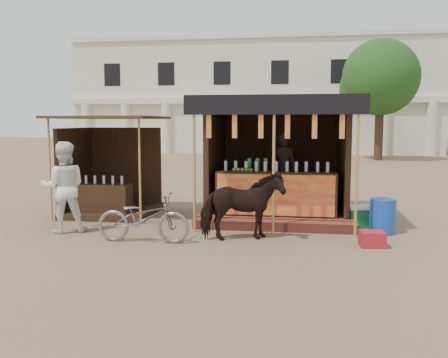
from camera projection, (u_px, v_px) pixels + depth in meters
name	position (u px, v px, depth m)	size (l,w,h in m)	color
ground	(210.00, 253.00, 8.62)	(120.00, 120.00, 0.00)	#846B4C
main_stall	(278.00, 174.00, 11.65)	(3.60, 3.61, 2.78)	#953B30
secondary_stall	(106.00, 179.00, 12.18)	(2.40, 2.40, 2.38)	#341F13
cow	(242.00, 206.00, 9.45)	(0.71, 1.55, 1.31)	black
motorbike	(143.00, 218.00, 9.33)	(0.61, 1.76, 0.92)	gray
bystander	(64.00, 187.00, 10.13)	(0.90, 0.70, 1.85)	white
blue_barrel	(383.00, 216.00, 10.06)	(0.52, 0.52, 0.70)	#1744B1
red_crate	(372.00, 239.00, 9.02)	(0.43, 0.39, 0.28)	#A41B24
cooler	(361.00, 216.00, 10.72)	(0.74, 0.61, 0.46)	#197339
background_building	(255.00, 99.00, 37.86)	(26.00, 7.45, 8.18)	silver
tree	(377.00, 80.00, 28.94)	(4.50, 4.40, 7.00)	#382314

